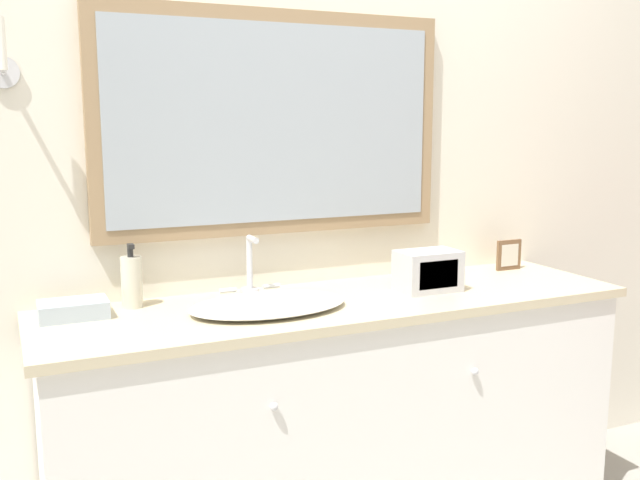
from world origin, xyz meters
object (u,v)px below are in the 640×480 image
object	(u,v)px
soap_bottle	(132,281)
picture_frame	(509,255)
appliance_box	(428,271)
sink_basin	(268,303)

from	to	relation	value
soap_bottle	picture_frame	size ratio (longest dim) A/B	1.72
appliance_box	soap_bottle	bearing A→B (deg)	168.52
soap_bottle	appliance_box	bearing A→B (deg)	-11.48
sink_basin	soap_bottle	xyz separation A→B (m)	(-0.37, 0.20, 0.06)
sink_basin	soap_bottle	world-z (taller)	sink_basin
sink_basin	soap_bottle	distance (m)	0.43
appliance_box	picture_frame	distance (m)	0.50
sink_basin	appliance_box	xyz separation A→B (m)	(0.58, 0.00, 0.05)
soap_bottle	picture_frame	bearing A→B (deg)	-1.25
soap_bottle	appliance_box	world-z (taller)	soap_bottle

